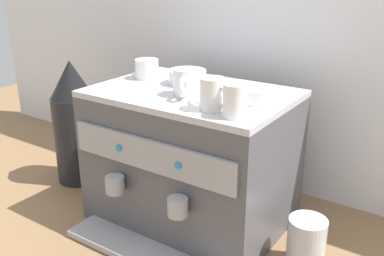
# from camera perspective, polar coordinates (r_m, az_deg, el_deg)

# --- Properties ---
(ground_plane) EXTENTS (4.00, 4.00, 0.00)m
(ground_plane) POSITION_cam_1_polar(r_m,az_deg,el_deg) (1.48, 0.00, -11.43)
(ground_plane) COLOR brown
(tiled_backsplash_wall) EXTENTS (2.80, 0.03, 0.97)m
(tiled_backsplash_wall) POSITION_cam_1_polar(r_m,az_deg,el_deg) (1.60, 7.43, 9.66)
(tiled_backsplash_wall) COLOR silver
(tiled_backsplash_wall) RESTS_ON ground_plane
(espresso_machine) EXTENTS (0.59, 0.52, 0.43)m
(espresso_machine) POSITION_cam_1_polar(r_m,az_deg,el_deg) (1.37, -0.11, -3.90)
(espresso_machine) COLOR #4C4C51
(espresso_machine) RESTS_ON ground_plane
(ceramic_cup_0) EXTENTS (0.10, 0.08, 0.06)m
(ceramic_cup_0) POSITION_cam_1_polar(r_m,az_deg,el_deg) (1.45, -5.98, 7.74)
(ceramic_cup_0) COLOR white
(ceramic_cup_0) RESTS_ON espresso_machine
(ceramic_cup_1) EXTENTS (0.08, 0.12, 0.08)m
(ceramic_cup_1) POSITION_cam_1_polar(r_m,az_deg,el_deg) (1.24, -0.72, 5.98)
(ceramic_cup_1) COLOR white
(ceramic_cup_1) RESTS_ON espresso_machine
(ceramic_cup_2) EXTENTS (0.10, 0.08, 0.08)m
(ceramic_cup_2) POSITION_cam_1_polar(r_m,az_deg,el_deg) (1.12, 2.57, 4.54)
(ceramic_cup_2) COLOR white
(ceramic_cup_2) RESTS_ON espresso_machine
(ceramic_cup_3) EXTENTS (0.10, 0.06, 0.08)m
(ceramic_cup_3) POSITION_cam_1_polar(r_m,az_deg,el_deg) (1.06, 5.46, 3.63)
(ceramic_cup_3) COLOR white
(ceramic_cup_3) RESTS_ON espresso_machine
(ceramic_bowl_0) EXTENTS (0.12, 0.12, 0.04)m
(ceramic_bowl_0) POSITION_cam_1_polar(r_m,az_deg,el_deg) (1.37, -0.62, 6.68)
(ceramic_bowl_0) COLOR silver
(ceramic_bowl_0) RESTS_ON espresso_machine
(ceramic_bowl_1) EXTENTS (0.10, 0.10, 0.04)m
(ceramic_bowl_1) POSITION_cam_1_polar(r_m,az_deg,el_deg) (1.20, 8.52, 4.23)
(ceramic_bowl_1) COLOR silver
(ceramic_bowl_1) RESTS_ON espresso_machine
(coffee_grinder) EXTENTS (0.16, 0.16, 0.47)m
(coffee_grinder) POSITION_cam_1_polar(r_m,az_deg,el_deg) (1.68, -15.08, 0.66)
(coffee_grinder) COLOR black
(coffee_grinder) RESTS_ON ground_plane
(milk_pitcher) EXTENTS (0.10, 0.10, 0.15)m
(milk_pitcher) POSITION_cam_1_polar(r_m,az_deg,el_deg) (1.27, 14.73, -14.35)
(milk_pitcher) COLOR #B7B7BC
(milk_pitcher) RESTS_ON ground_plane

